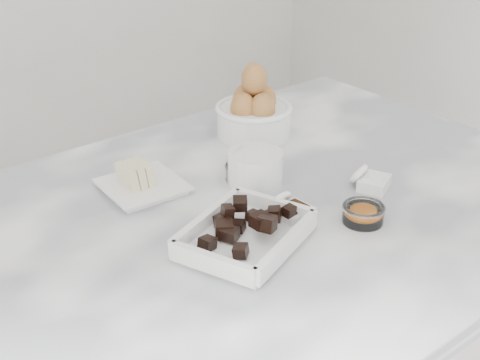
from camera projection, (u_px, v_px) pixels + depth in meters
The scene contains 9 objects.
marble_slab at pixel (242, 222), 1.10m from camera, with size 1.20×0.80×0.04m, color white.
chocolate_dish at pixel (246, 232), 0.99m from camera, with size 0.24×0.21×0.05m.
butter_plate at pixel (141, 182), 1.15m from camera, with size 0.14×0.14×0.05m.
sugar_ramekin at pixel (255, 166), 1.17m from camera, with size 0.10×0.10×0.06m.
egg_bowl at pixel (254, 112), 1.35m from camera, with size 0.16×0.16×0.15m.
honey_bowl at pixel (244, 171), 1.19m from camera, with size 0.07×0.07×0.03m.
zest_bowl at pixel (363, 213), 1.05m from camera, with size 0.07×0.07×0.03m.
vanilla_spoon at pixel (289, 210), 1.06m from camera, with size 0.06×0.07×0.05m.
salt_spoon at pixel (370, 180), 1.16m from camera, with size 0.07×0.08×0.04m.
Camera 1 is at (-0.60, -0.73, 1.49)m, focal length 50.00 mm.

